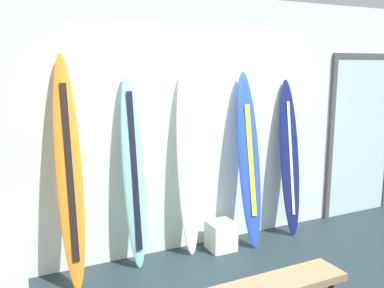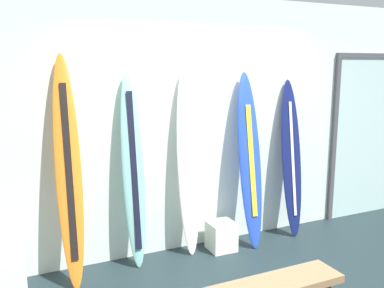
{
  "view_description": "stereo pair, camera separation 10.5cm",
  "coord_description": "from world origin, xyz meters",
  "px_view_note": "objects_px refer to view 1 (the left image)",
  "views": [
    {
      "loc": [
        -2.12,
        -2.96,
        2.07
      ],
      "look_at": [
        -0.18,
        0.95,
        1.25
      ],
      "focal_mm": 39.71,
      "sensor_mm": 36.0,
      "label": 1
    },
    {
      "loc": [
        -2.03,
        -3.01,
        2.07
      ],
      "look_at": [
        -0.18,
        0.95,
        1.25
      ],
      "focal_mm": 39.71,
      "sensor_mm": 36.0,
      "label": 2
    }
  ],
  "objects_px": {
    "glass_door": "(361,133)",
    "display_block_center": "(221,236)",
    "surfboard_sunset": "(69,174)",
    "surfboard_ivory": "(188,166)",
    "surfboard_cobalt": "(249,160)",
    "display_block_left": "(7,281)",
    "surfboard_seafoam": "(134,173)",
    "surfboard_navy": "(290,160)"
  },
  "relations": [
    {
      "from": "surfboard_cobalt",
      "to": "display_block_left",
      "type": "relative_size",
      "value": 5.0
    },
    {
      "from": "surfboard_navy",
      "to": "glass_door",
      "type": "bearing_deg",
      "value": 6.91
    },
    {
      "from": "glass_door",
      "to": "surfboard_ivory",
      "type": "bearing_deg",
      "value": -177.29
    },
    {
      "from": "surfboard_sunset",
      "to": "glass_door",
      "type": "xyz_separation_m",
      "value": [
        3.99,
        0.25,
        0.07
      ]
    },
    {
      "from": "glass_door",
      "to": "display_block_center",
      "type": "bearing_deg",
      "value": -174.33
    },
    {
      "from": "surfboard_sunset",
      "to": "display_block_center",
      "type": "distance_m",
      "value": 1.87
    },
    {
      "from": "surfboard_ivory",
      "to": "display_block_center",
      "type": "distance_m",
      "value": 0.91
    },
    {
      "from": "surfboard_sunset",
      "to": "display_block_left",
      "type": "height_order",
      "value": "surfboard_sunset"
    },
    {
      "from": "display_block_left",
      "to": "glass_door",
      "type": "xyz_separation_m",
      "value": [
        4.58,
        0.35,
        0.94
      ]
    },
    {
      "from": "surfboard_seafoam",
      "to": "glass_door",
      "type": "relative_size",
      "value": 0.91
    },
    {
      "from": "surfboard_ivory",
      "to": "surfboard_seafoam",
      "type": "bearing_deg",
      "value": -177.37
    },
    {
      "from": "surfboard_navy",
      "to": "display_block_left",
      "type": "xyz_separation_m",
      "value": [
        -3.22,
        -0.19,
        -0.73
      ]
    },
    {
      "from": "surfboard_seafoam",
      "to": "surfboard_ivory",
      "type": "xyz_separation_m",
      "value": [
        0.62,
        0.03,
        -0.0
      ]
    },
    {
      "from": "surfboard_ivory",
      "to": "glass_door",
      "type": "bearing_deg",
      "value": 2.71
    },
    {
      "from": "surfboard_sunset",
      "to": "display_block_center",
      "type": "bearing_deg",
      "value": 0.44
    },
    {
      "from": "surfboard_ivory",
      "to": "display_block_left",
      "type": "distance_m",
      "value": 2.04
    },
    {
      "from": "surfboard_cobalt",
      "to": "surfboard_navy",
      "type": "xyz_separation_m",
      "value": [
        0.63,
        0.06,
        -0.07
      ]
    },
    {
      "from": "surfboard_seafoam",
      "to": "display_block_left",
      "type": "bearing_deg",
      "value": -171.2
    },
    {
      "from": "surfboard_ivory",
      "to": "surfboard_navy",
      "type": "relative_size",
      "value": 1.06
    },
    {
      "from": "surfboard_cobalt",
      "to": "surfboard_seafoam",
      "type": "bearing_deg",
      "value": 177.27
    },
    {
      "from": "surfboard_sunset",
      "to": "surfboard_navy",
      "type": "xyz_separation_m",
      "value": [
        2.63,
        0.08,
        -0.14
      ]
    },
    {
      "from": "surfboard_seafoam",
      "to": "surfboard_navy",
      "type": "height_order",
      "value": "surfboard_seafoam"
    },
    {
      "from": "surfboard_sunset",
      "to": "surfboard_ivory",
      "type": "bearing_deg",
      "value": 5.28
    },
    {
      "from": "display_block_center",
      "to": "glass_door",
      "type": "height_order",
      "value": "glass_door"
    },
    {
      "from": "surfboard_seafoam",
      "to": "display_block_left",
      "type": "distance_m",
      "value": 1.49
    },
    {
      "from": "surfboard_sunset",
      "to": "surfboard_seafoam",
      "type": "xyz_separation_m",
      "value": [
        0.65,
        0.09,
        -0.08
      ]
    },
    {
      "from": "surfboard_sunset",
      "to": "display_block_left",
      "type": "relative_size",
      "value": 5.46
    },
    {
      "from": "display_block_left",
      "to": "display_block_center",
      "type": "relative_size",
      "value": 1.24
    },
    {
      "from": "surfboard_navy",
      "to": "display_block_center",
      "type": "bearing_deg",
      "value": -176.02
    },
    {
      "from": "surfboard_sunset",
      "to": "surfboard_cobalt",
      "type": "height_order",
      "value": "surfboard_sunset"
    },
    {
      "from": "display_block_center",
      "to": "surfboard_cobalt",
      "type": "bearing_deg",
      "value": 1.89
    },
    {
      "from": "display_block_left",
      "to": "glass_door",
      "type": "distance_m",
      "value": 4.69
    },
    {
      "from": "surfboard_seafoam",
      "to": "display_block_center",
      "type": "xyz_separation_m",
      "value": [
        0.99,
        -0.08,
        -0.83
      ]
    },
    {
      "from": "surfboard_cobalt",
      "to": "surfboard_navy",
      "type": "bearing_deg",
      "value": 5.18
    },
    {
      "from": "surfboard_seafoam",
      "to": "display_block_left",
      "type": "relative_size",
      "value": 5.04
    },
    {
      "from": "surfboard_sunset",
      "to": "display_block_center",
      "type": "relative_size",
      "value": 6.76
    },
    {
      "from": "display_block_center",
      "to": "glass_door",
      "type": "distance_m",
      "value": 2.56
    },
    {
      "from": "surfboard_ivory",
      "to": "glass_door",
      "type": "height_order",
      "value": "glass_door"
    },
    {
      "from": "surfboard_cobalt",
      "to": "glass_door",
      "type": "height_order",
      "value": "glass_door"
    },
    {
      "from": "surfboard_cobalt",
      "to": "glass_door",
      "type": "relative_size",
      "value": 0.9
    },
    {
      "from": "display_block_left",
      "to": "display_block_center",
      "type": "xyz_separation_m",
      "value": [
        2.23,
        0.12,
        -0.04
      ]
    },
    {
      "from": "surfboard_navy",
      "to": "glass_door",
      "type": "xyz_separation_m",
      "value": [
        1.36,
        0.16,
        0.21
      ]
    }
  ]
}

